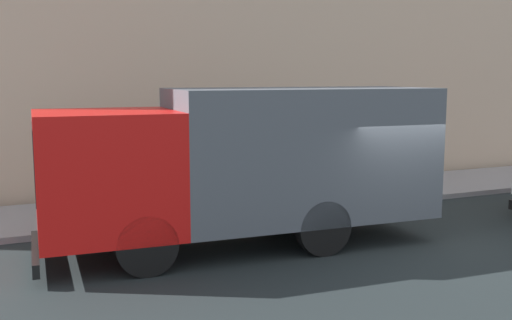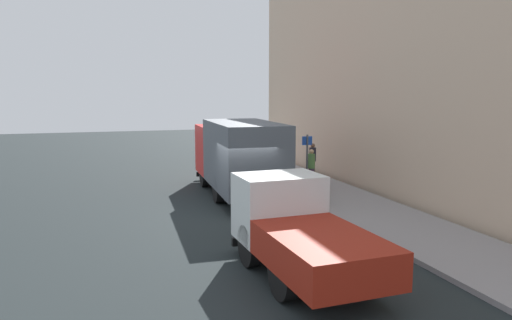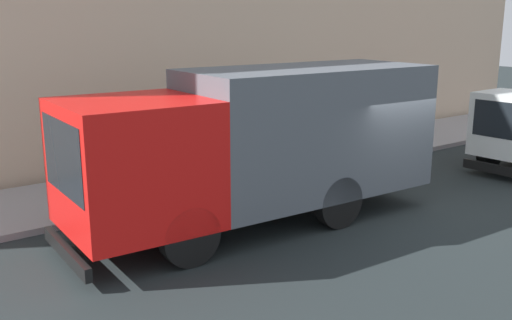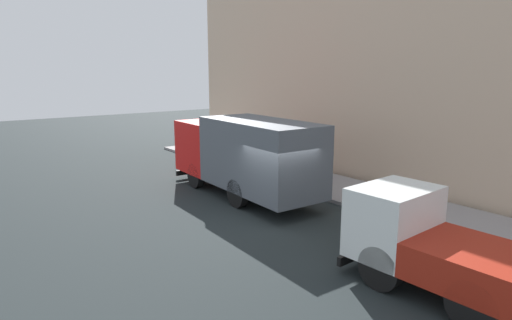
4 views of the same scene
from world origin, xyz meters
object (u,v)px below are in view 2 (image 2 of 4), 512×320
object	(u,v)px
pedestrian_walking	(311,166)
pedestrian_standing	(313,160)
large_utility_truck	(237,154)
small_flatbed_truck	(298,230)
street_sign_post	(307,160)

from	to	relation	value
pedestrian_walking	pedestrian_standing	size ratio (longest dim) A/B	0.96
large_utility_truck	pedestrian_standing	bearing A→B (deg)	26.78
small_flatbed_truck	pedestrian_standing	bearing A→B (deg)	61.49
street_sign_post	pedestrian_walking	bearing A→B (deg)	60.28
pedestrian_standing	small_flatbed_truck	bearing A→B (deg)	157.06
large_utility_truck	small_flatbed_truck	world-z (taller)	large_utility_truck
small_flatbed_truck	street_sign_post	size ratio (longest dim) A/B	2.01
small_flatbed_truck	street_sign_post	distance (m)	8.49
pedestrian_standing	street_sign_post	distance (m)	3.98
pedestrian_standing	street_sign_post	xyz separation A→B (m)	(-1.86, -3.47, 0.56)
small_flatbed_truck	pedestrian_walking	size ratio (longest dim) A/B	3.02
pedestrian_walking	pedestrian_standing	bearing A→B (deg)	-112.27
small_flatbed_truck	street_sign_post	world-z (taller)	street_sign_post
large_utility_truck	pedestrian_walking	bearing A→B (deg)	7.52
pedestrian_walking	pedestrian_standing	distance (m)	1.88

